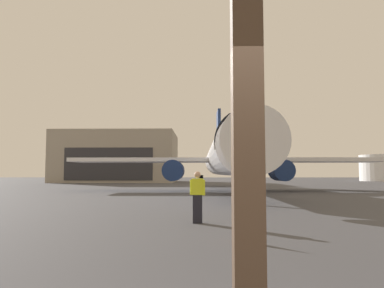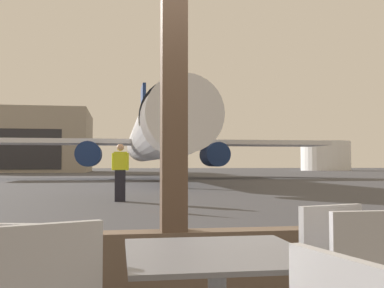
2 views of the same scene
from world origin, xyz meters
name	(u,v)px [view 1 (image 1 of 2)]	position (x,y,z in m)	size (l,w,h in m)	color
ground_plane	(202,188)	(0.00, 40.00, 0.00)	(220.00, 220.00, 0.00)	#424247
window_frame	(248,213)	(0.00, 0.00, 1.42)	(7.47, 0.24, 3.89)	brown
airplane	(227,157)	(2.22, 32.15, 3.20)	(29.27, 35.20, 9.95)	silver
ground_crew_worker	(197,196)	(-0.39, 10.42, 0.90)	(0.52, 0.31, 1.74)	black
traffic_cone	(245,228)	(0.80, 6.93, 0.33)	(0.36, 0.36, 0.70)	orange
distant_hangar	(119,158)	(-15.85, 70.32, 4.65)	(21.65, 17.18, 9.31)	#9E9384
fuel_storage_tank	(383,168)	(38.89, 79.49, 2.79)	(9.36, 9.36, 5.59)	white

